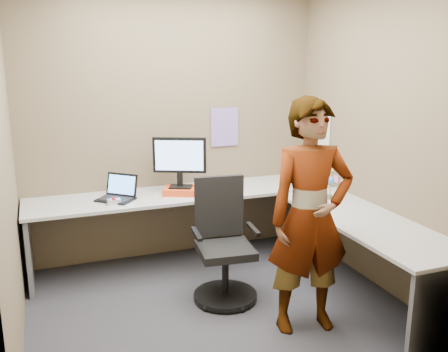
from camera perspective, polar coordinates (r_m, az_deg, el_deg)
name	(u,v)px	position (r m, az deg, el deg)	size (l,w,h in m)	color
ground	(217,307)	(4.29, -0.75, -14.71)	(3.00, 3.00, 0.00)	#26252A
wall_back	(173,125)	(5.05, -5.86, 5.84)	(3.00, 3.00, 0.00)	brown
wall_right	(379,136)	(4.55, 17.29, 4.40)	(2.70, 2.70, 0.00)	brown
wall_left	(4,162)	(3.61, -23.80, 1.50)	(2.70, 2.70, 0.00)	brown
desk	(248,219)	(4.53, 2.77, -4.98)	(2.98, 2.58, 0.73)	#A6A6A6
paper_ream	(181,191)	(4.82, -4.95, -1.68)	(0.32, 0.23, 0.06)	red
monitor	(180,158)	(4.76, -5.10, 2.05)	(0.48, 0.26, 0.48)	black
laptop	(118,193)	(4.73, -11.98, -1.91)	(0.41, 0.41, 0.23)	black
trackball_mouse	(114,201)	(4.59, -12.47, -2.85)	(0.12, 0.08, 0.07)	#B7B7BC
origami	(225,190)	(4.85, 0.09, -1.56)	(0.10, 0.10, 0.06)	white
stapler	(316,189)	(4.97, 10.44, -1.44)	(0.15, 0.04, 0.06)	black
flower	(330,184)	(4.70, 12.05, -0.92)	(0.07, 0.07, 0.22)	brown
calendar_purple	(225,127)	(5.22, 0.06, 5.61)	(0.30, 0.01, 0.40)	#846BB7
calendar_white	(322,132)	(5.29, 11.18, 4.92)	(0.01, 0.28, 0.38)	white
sticky_note_a	(340,168)	(5.06, 13.09, 0.95)	(0.01, 0.07, 0.07)	#F2E059
sticky_note_b	(336,179)	(5.13, 12.70, -0.34)	(0.01, 0.07, 0.07)	pink
sticky_note_c	(343,184)	(5.04, 13.43, -0.88)	(0.01, 0.07, 0.07)	pink
sticky_note_d	(331,167)	(5.19, 12.16, 0.98)	(0.01, 0.07, 0.07)	#F2E059
office_chair	(223,251)	(4.27, -0.06, -8.60)	(0.55, 0.54, 1.02)	black
person	(310,217)	(3.72, 9.82, -4.67)	(0.64, 0.42, 1.76)	#999399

